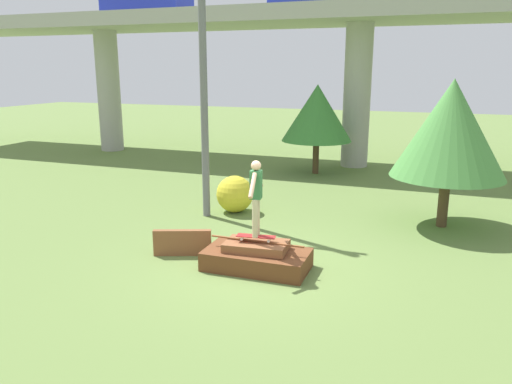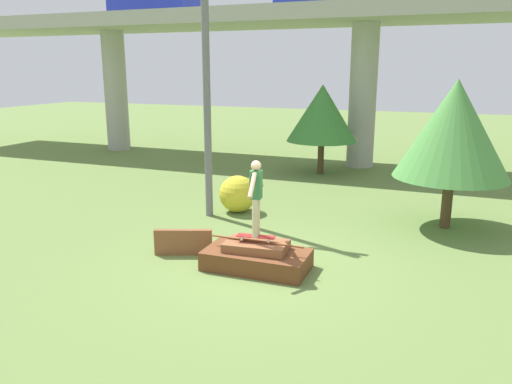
% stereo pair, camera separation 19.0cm
% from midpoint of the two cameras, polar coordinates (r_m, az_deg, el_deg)
% --- Properties ---
extents(ground_plane, '(80.00, 80.00, 0.00)m').
position_cam_midpoint_polar(ground_plane, '(10.40, -0.45, -8.73)').
color(ground_plane, olive).
extents(scrap_pile, '(2.15, 1.14, 0.61)m').
position_cam_midpoint_polar(scrap_pile, '(10.32, -0.46, -7.49)').
color(scrap_pile, brown).
rests_on(scrap_pile, ground_plane).
extents(scrap_plank_loose, '(1.23, 0.58, 0.58)m').
position_cam_midpoint_polar(scrap_plank_loose, '(11.14, -8.90, -5.74)').
color(scrap_plank_loose, brown).
rests_on(scrap_plank_loose, ground_plane).
extents(skateboard, '(0.82, 0.32, 0.09)m').
position_cam_midpoint_polar(skateboard, '(10.17, -0.54, -5.11)').
color(skateboard, maroon).
rests_on(skateboard, scrap_pile).
extents(skater, '(0.25, 1.07, 1.56)m').
position_cam_midpoint_polar(skater, '(9.91, -0.55, -0.16)').
color(skater, '#C6B78E').
rests_on(skater, skateboard).
extents(highway_overpass, '(44.00, 4.68, 6.36)m').
position_cam_midpoint_polar(highway_overpass, '(21.13, 11.57, 18.03)').
color(highway_overpass, '#A8A59E').
rests_on(highway_overpass, ground_plane).
extents(car_on_overpass_right, '(4.05, 1.78, 1.39)m').
position_cam_midpoint_polar(car_on_overpass_right, '(25.47, -12.70, 20.25)').
color(car_on_overpass_right, '#1E2D9E').
rests_on(car_on_overpass_right, highway_overpass).
extents(utility_pole, '(1.30, 0.20, 7.17)m').
position_cam_midpoint_polar(utility_pole, '(13.47, -6.43, 12.60)').
color(utility_pole, slate).
rests_on(utility_pole, ground_plane).
extents(tree_behind_left, '(2.83, 2.83, 3.78)m').
position_cam_midpoint_polar(tree_behind_left, '(13.38, 20.93, 6.75)').
color(tree_behind_left, '#4C3823').
rests_on(tree_behind_left, ground_plane).
extents(tree_behind_right, '(2.68, 2.68, 3.42)m').
position_cam_midpoint_polar(tree_behind_right, '(19.33, 6.71, 8.95)').
color(tree_behind_right, '#4C3823').
rests_on(tree_behind_right, ground_plane).
extents(bush_yellow_flowering, '(1.05, 1.05, 1.05)m').
position_cam_midpoint_polar(bush_yellow_flowering, '(14.21, -2.82, -0.24)').
color(bush_yellow_flowering, gold).
rests_on(bush_yellow_flowering, ground_plane).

